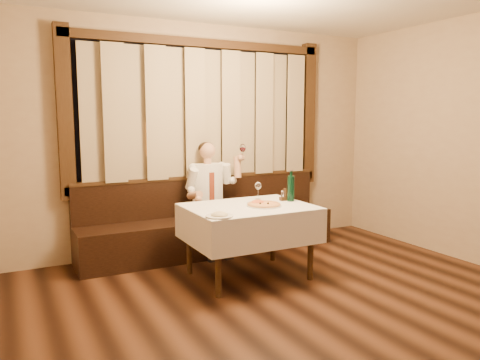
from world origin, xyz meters
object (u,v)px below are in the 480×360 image
pizza (264,205)px  green_bottle (291,188)px  pasta_red (258,201)px  seated_man (211,189)px  banquette (210,227)px  dining_table (249,216)px  cruet_caddy (285,196)px  pasta_cream (219,213)px

pizza → green_bottle: bearing=15.8°
pizza → green_bottle: green_bottle is taller
pasta_red → seated_man: (-0.15, 0.89, 0.01)m
banquette → pizza: (0.13, -1.11, 0.46)m
dining_table → pasta_red: bearing=18.2°
green_bottle → cruet_caddy: (-0.03, 0.07, -0.10)m
pizza → green_bottle: 0.44m
banquette → seated_man: (-0.02, -0.09, 0.49)m
pizza → seated_man: bearing=98.1°
pizza → dining_table: bearing=144.7°
green_bottle → cruet_caddy: size_ratio=2.64×
banquette → cruet_caddy: bearing=-61.6°
pasta_red → seated_man: 0.91m
pasta_red → pasta_cream: 0.74m
pizza → cruet_caddy: size_ratio=2.76×
green_bottle → banquette: bearing=117.9°
seated_man → dining_table: bearing=-88.8°
pizza → pasta_red: size_ratio=1.56×
pizza → cruet_caddy: 0.42m
pasta_red → pizza: bearing=-89.5°
seated_man → green_bottle: bearing=-58.9°
dining_table → pasta_cream: 0.63m
green_bottle → seated_man: seated_man is taller
dining_table → green_bottle: size_ratio=3.71×
pasta_red → pasta_cream: bearing=-147.5°
pasta_red → green_bottle: green_bottle is taller
seated_man → pasta_cream: bearing=-110.3°
pasta_red → dining_table: bearing=-161.8°
dining_table → pasta_red: size_ratio=5.52×
banquette → pasta_cream: 1.54m
pasta_red → cruet_caddy: cruet_caddy is taller
pasta_red → seated_man: bearing=99.2°
pasta_cream → green_bottle: size_ratio=0.75×
pasta_red → green_bottle: (0.40, -0.02, 0.11)m
dining_table → green_bottle: 0.59m
banquette → cruet_caddy: banquette is taller
banquette → green_bottle: (0.53, -1.00, 0.59)m
pasta_cream → green_bottle: bearing=20.3°
green_bottle → pasta_cream: bearing=-159.7°
dining_table → pasta_red: pasta_red is taller
dining_table → seated_man: (-0.02, 0.94, 0.15)m
dining_table → green_bottle: (0.53, 0.02, 0.25)m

